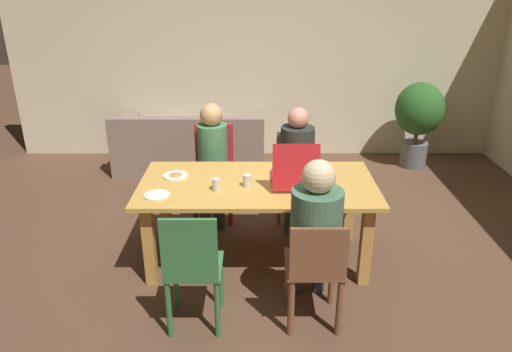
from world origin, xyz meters
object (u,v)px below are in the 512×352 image
person_0 (314,226)px  drinking_glass_2 (246,181)px  person_2 (296,157)px  drinking_glass_3 (215,184)px  couch (189,147)px  drinking_glass_0 (310,162)px  dining_table (256,194)px  chair_3 (191,268)px  chair_2 (294,170)px  person_1 (211,154)px  plate_1 (155,195)px  pizza_box_0 (292,176)px  chair_0 (314,271)px  drinking_glass_1 (308,195)px  chair_1 (213,169)px  potted_plant (417,115)px  plate_0 (174,175)px

person_0 → drinking_glass_2: bearing=125.2°
person_2 → drinking_glass_3: (-0.73, -0.90, 0.10)m
couch → drinking_glass_3: bearing=-77.4°
drinking_glass_0 → person_0: bearing=-94.9°
dining_table → drinking_glass_2: bearing=-137.3°
chair_3 → chair_2: bearing=65.2°
person_1 → couch: size_ratio=0.64×
couch → drinking_glass_2: bearing=-71.2°
person_0 → person_2: 1.51m
plate_1 → drinking_glass_2: size_ratio=1.95×
person_1 → pizza_box_0: size_ratio=2.56×
person_2 → chair_0: bearing=-90.0°
person_0 → plate_1: (-1.20, 0.50, 0.00)m
person_0 → drinking_glass_0: 1.11m
person_0 → drinking_glass_1: bearing=90.6°
chair_2 → drinking_glass_2: chair_2 is taller
person_0 → chair_1: size_ratio=1.32×
person_0 → drinking_glass_3: size_ratio=12.50×
chair_3 → couch: (-0.42, 3.14, -0.23)m
dining_table → potted_plant: (2.07, 2.26, 0.07)m
dining_table → person_0: person_0 is taller
dining_table → potted_plant: 3.07m
plate_1 → person_0: bearing=-22.9°
person_1 → couch: (-0.42, 1.45, -0.44)m
plate_0 → person_1: bearing=66.9°
chair_2 → chair_3: (-0.84, -1.83, 0.02)m
chair_0 → drinking_glass_1: size_ratio=5.84×
couch → potted_plant: (2.93, 0.05, 0.42)m
pizza_box_0 → couch: pizza_box_0 is taller
dining_table → person_1: size_ratio=1.64×
chair_0 → plate_0: 1.54m
drinking_glass_1 → couch: drinking_glass_1 is taller
drinking_glass_1 → drinking_glass_3: (-0.73, 0.25, -0.02)m
chair_0 → potted_plant: bearing=62.0°
drinking_glass_0 → drinking_glass_2: bearing=-144.2°
drinking_glass_1 → drinking_glass_2: size_ratio=1.41×
person_2 → drinking_glass_2: size_ratio=11.15×
drinking_glass_1 → chair_3: bearing=-148.0°
chair_2 → plate_0: size_ratio=3.99×
pizza_box_0 → potted_plant: size_ratio=0.43×
person_2 → potted_plant: (1.67, 1.51, 0.01)m
plate_1 → couch: size_ratio=0.11×
pizza_box_0 → drinking_glass_1: (0.09, -0.41, 0.02)m
person_0 → drinking_glass_3: 0.96m
person_0 → drinking_glass_2: person_0 is taller
dining_table → person_1: (-0.45, 0.76, 0.09)m
chair_2 → chair_1: bearing=-179.9°
plate_1 → potted_plant: bearing=41.3°
chair_0 → drinking_glass_2: bearing=120.9°
dining_table → drinking_glass_1: size_ratio=13.45×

